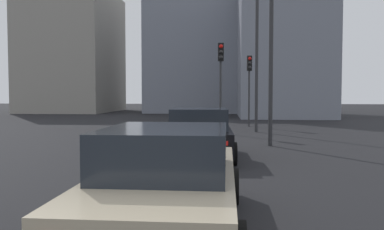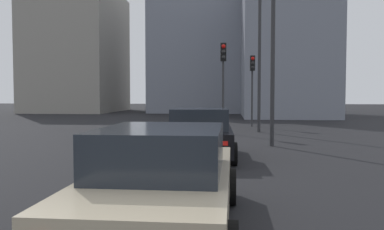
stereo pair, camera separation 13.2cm
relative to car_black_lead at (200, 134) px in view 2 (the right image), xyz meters
name	(u,v)px [view 2 (the right image)]	position (x,y,z in m)	size (l,w,h in m)	color
car_black_lead	(200,134)	(0.00, 0.00, 0.00)	(4.16, 2.20, 1.52)	black
car_beige_second	(164,181)	(-6.62, 0.03, -0.01)	(4.78, 2.06, 1.49)	tan
traffic_light_near_left	(223,69)	(8.07, -0.57, 2.48)	(0.32, 0.30, 4.49)	#2D2D30
traffic_light_near_right	(252,76)	(12.31, -2.25, 2.32)	(0.33, 0.30, 4.26)	#2D2D30
street_lamp_kerbside	(259,48)	(8.75, -2.40, 3.59)	(0.56, 0.36, 7.34)	#2D2D30
street_lamp_far	(273,34)	(3.10, -2.47, 3.43)	(0.56, 0.36, 7.04)	#2D2D30
building_facade_left	(282,48)	(26.17, -5.79, 5.54)	(14.47, 7.52, 12.55)	gray
building_facade_center	(202,52)	(32.91, 2.21, 5.91)	(9.72, 10.71, 13.28)	gray
building_facade_right	(79,52)	(32.48, 16.21, 6.04)	(12.21, 8.84, 13.54)	gray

